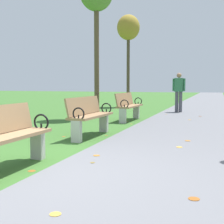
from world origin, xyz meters
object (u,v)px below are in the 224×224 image
at_px(park_bench_3, 128,106).
at_px(pedestrian_walking, 179,90).
at_px(park_bench_2, 89,115).
at_px(tree_2, 128,30).
at_px(park_bench_1, 4,136).

bearing_deg(park_bench_3, pedestrian_walking, 70.49).
height_order(park_bench_2, tree_2, tree_2).
height_order(tree_2, pedestrian_walking, tree_2).
bearing_deg(park_bench_3, park_bench_2, -90.00).
xyz_separation_m(park_bench_2, park_bench_3, (-0.00, 3.23, 0.00)).
xyz_separation_m(park_bench_2, pedestrian_walking, (1.20, 6.62, 0.44)).
xyz_separation_m(park_bench_3, tree_2, (-1.75, 6.08, 3.50)).
relative_size(park_bench_1, pedestrian_walking, 0.99).
bearing_deg(park_bench_2, tree_2, 100.66).
xyz_separation_m(park_bench_3, pedestrian_walking, (1.20, 3.39, 0.44)).
distance_m(park_bench_2, pedestrian_walking, 6.74).
height_order(park_bench_1, park_bench_3, same).
bearing_deg(park_bench_2, pedestrian_walking, 79.72).
height_order(park_bench_2, park_bench_3, same).
bearing_deg(pedestrian_walking, park_bench_3, -109.51).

